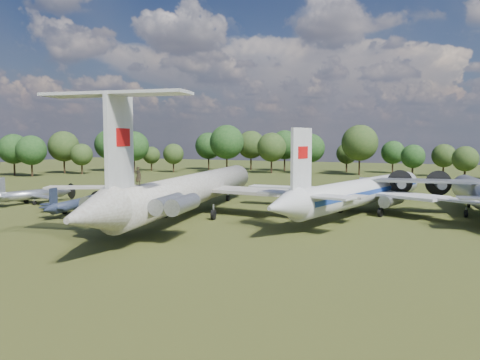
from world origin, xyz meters
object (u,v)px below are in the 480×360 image
at_px(il62_airliner, 195,195).
at_px(tu104_jet, 363,196).
at_px(small_prop_northwest, 32,197).
at_px(person_on_il62, 138,176).
at_px(small_prop_west, 74,207).

bearing_deg(il62_airliner, tu104_jet, 19.69).
relative_size(il62_airliner, tu104_jet, 1.19).
distance_m(il62_airliner, small_prop_northwest, 29.58).
height_order(il62_airliner, person_on_il62, person_on_il62).
bearing_deg(person_on_il62, tu104_jet, -126.98).
bearing_deg(small_prop_west, tu104_jet, 13.89).
xyz_separation_m(small_prop_west, person_on_il62, (18.29, -10.42, 5.62)).
relative_size(tu104_jet, person_on_il62, 25.93).
bearing_deg(small_prop_west, small_prop_northwest, 148.55).
distance_m(il62_airliner, person_on_il62, 16.42).
bearing_deg(il62_airliner, small_prop_west, -169.65).
height_order(small_prop_west, small_prop_northwest, small_prop_northwest).
xyz_separation_m(tu104_jet, small_prop_northwest, (-50.04, -10.99, -1.31)).
distance_m(small_prop_west, small_prop_northwest, 14.52).
relative_size(small_prop_west, person_on_il62, 7.42).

